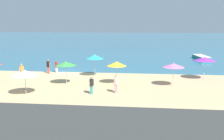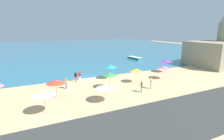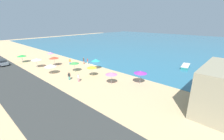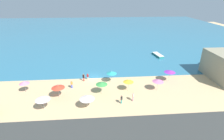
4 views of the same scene
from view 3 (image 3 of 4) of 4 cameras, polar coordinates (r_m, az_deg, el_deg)
The scene contains 20 objects.
ground_plane at distance 40.65m, azimuth -7.44°, elevation 2.11°, with size 160.00×160.00×0.00m, color #D4B07E.
sea at distance 86.27m, azimuth 21.88°, elevation 9.54°, with size 150.00×110.00×0.05m, color teal.
coastal_road at distance 32.73m, azimuth -32.15°, elevation -4.65°, with size 80.00×8.00×0.06m, color #363836.
beach_umbrella_0 at distance 48.24m, azimuth -22.44°, elevation 6.04°, with size 1.86×1.86×2.45m.
beach_umbrella_1 at distance 34.97m, azimuth -22.43°, elevation 1.55°, with size 2.48×2.48×2.28m.
beach_umbrella_2 at distance 26.97m, azimuth -0.26°, elevation -1.36°, with size 2.17×2.17×2.42m.
beach_umbrella_3 at distance 41.12m, azimuth -21.29°, elevation 4.44°, with size 2.38×2.38×2.56m.
beach_umbrella_4 at distance 35.65m, azimuth -6.22°, elevation 3.79°, with size 2.18×2.18×2.68m.
beach_umbrella_5 at distance 27.56m, azimuth 10.78°, elevation -0.83°, with size 2.41×2.41×2.61m.
beach_umbrella_6 at distance 48.52m, azimuth -31.18°, elevation 4.71°, with size 2.40×2.40×2.31m.
beach_umbrella_7 at distance 41.26m, azimuth -26.90°, elevation 3.64°, with size 2.34×2.34×2.43m.
beach_umbrella_8 at distance 34.80m, azimuth -14.19°, elevation 2.69°, with size 2.21×2.21×2.47m.
beach_umbrella_9 at distance 31.18m, azimuth -7.71°, elevation 1.20°, with size 2.03×2.03×2.44m.
bather_0 at distance 40.92m, azimuth -9.31°, elevation 3.41°, with size 0.50×0.37×1.58m.
bather_1 at distance 41.40m, azimuth -15.75°, elevation 3.21°, with size 0.39×0.47×1.68m.
bather_2 at distance 29.25m, azimuth -12.69°, elevation -2.68°, with size 0.39×0.48×1.73m.
bather_3 at distance 41.18m, azimuth -10.73°, elevation 3.60°, with size 0.52×0.35×1.78m.
bather_4 at distance 30.67m, azimuth -16.00°, elevation -2.10°, with size 0.38×0.49×1.62m.
parked_car_1 at distance 48.51m, azimuth -36.45°, elevation 2.31°, with size 4.39×2.21×1.49m.
skiff_nearshore at distance 41.71m, azimuth 26.20°, elevation 1.30°, with size 2.40×5.35×0.64m.
Camera 3 is at (29.92, -25.13, 11.21)m, focal length 24.00 mm.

